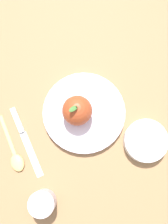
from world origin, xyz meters
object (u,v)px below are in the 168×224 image
(side_bowl, at_px, (146,141))
(cup, at_px, (43,203))
(apple, at_px, (77,110))
(dinner_plate, at_px, (84,113))
(knife, at_px, (24,135))
(spoon, at_px, (15,157))

(side_bowl, height_order, cup, cup)
(cup, bearing_deg, apple, -145.84)
(dinner_plate, distance_m, cup, 0.26)
(knife, bearing_deg, side_bowl, 141.51)
(side_bowl, distance_m, spoon, 0.35)
(dinner_plate, xyz_separation_m, cup, (0.22, 0.13, 0.02))
(apple, bearing_deg, dinner_plate, 155.89)
(dinner_plate, bearing_deg, apple, -24.11)
(dinner_plate, relative_size, spoon, 1.37)
(dinner_plate, height_order, cup, cup)
(cup, height_order, spoon, cup)
(apple, bearing_deg, knife, -14.15)
(dinner_plate, bearing_deg, spoon, -2.63)
(cup, height_order, knife, cup)
(apple, height_order, side_bowl, apple)
(dinner_plate, relative_size, knife, 1.11)
(dinner_plate, xyz_separation_m, apple, (0.02, -0.01, 0.05))
(knife, xyz_separation_m, spoon, (0.05, 0.04, 0.00))
(knife, relative_size, spoon, 1.23)
(apple, xyz_separation_m, spoon, (0.20, -0.00, -0.05))
(dinner_plate, relative_size, side_bowl, 1.95)
(knife, bearing_deg, spoon, 35.97)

